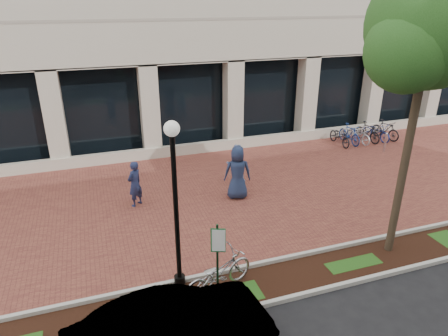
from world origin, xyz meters
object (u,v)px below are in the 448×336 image
object	(u,v)px
pedestrian_right	(238,173)
bollard	(385,142)
parking_sign	(218,255)
pedestrian_mid	(236,164)
pedestrian_left	(135,184)
sedan_near_curb	(172,333)
street_tree	(430,34)
locked_bicycle	(218,273)
bike_rack_cluster	(363,133)
lamppost	(176,200)

from	to	relation	value
pedestrian_right	bollard	size ratio (longest dim) A/B	2.06
parking_sign	pedestrian_mid	distance (m)	6.98
pedestrian_left	sedan_near_curb	distance (m)	6.91
street_tree	pedestrian_left	size ratio (longest dim) A/B	4.64
street_tree	locked_bicycle	distance (m)	7.68
pedestrian_left	parking_sign	bearing A→B (deg)	62.24
parking_sign	locked_bicycle	world-z (taller)	parking_sign
bollard	sedan_near_curb	world-z (taller)	sedan_near_curb
locked_bicycle	pedestrian_right	bearing A→B (deg)	-46.10
street_tree	bollard	distance (m)	10.18
pedestrian_left	bollard	distance (m)	12.07
pedestrian_left	bike_rack_cluster	bearing A→B (deg)	155.27
street_tree	pedestrian_right	distance (m)	7.46
pedestrian_mid	pedestrian_right	bearing A→B (deg)	75.35
parking_sign	locked_bicycle	distance (m)	1.00
parking_sign	pedestrian_mid	size ratio (longest dim) A/B	1.37
bollard	bike_rack_cluster	world-z (taller)	bike_rack_cluster
parking_sign	locked_bicycle	xyz separation A→B (m)	(0.15, 0.44, -0.88)
parking_sign	pedestrian_mid	world-z (taller)	parking_sign
sedan_near_curb	pedestrian_mid	bearing A→B (deg)	-35.32
pedestrian_mid	pedestrian_right	size ratio (longest dim) A/B	0.81
pedestrian_mid	sedan_near_curb	world-z (taller)	pedestrian_mid
parking_sign	sedan_near_curb	size ratio (longest dim) A/B	0.53
bollard	pedestrian_left	bearing A→B (deg)	-172.45
locked_bicycle	sedan_near_curb	size ratio (longest dim) A/B	0.50
locked_bicycle	bollard	bearing A→B (deg)	-77.42
locked_bicycle	bollard	world-z (taller)	locked_bicycle
pedestrian_left	locked_bicycle	bearing A→B (deg)	64.69
street_tree	sedan_near_curb	bearing A→B (deg)	-165.46
locked_bicycle	pedestrian_left	distance (m)	5.43
sedan_near_curb	pedestrian_left	bearing A→B (deg)	-7.64
bollard	lamppost	bearing A→B (deg)	-151.13
parking_sign	pedestrian_left	distance (m)	5.85
lamppost	sedan_near_curb	size ratio (longest dim) A/B	1.06
pedestrian_right	pedestrian_left	bearing A→B (deg)	5.56
pedestrian_left	lamppost	bearing A→B (deg)	56.12
locked_bicycle	sedan_near_curb	xyz separation A→B (m)	(-1.49, -1.65, 0.14)
pedestrian_mid	bike_rack_cluster	xyz separation A→B (m)	(7.84, 2.51, -0.33)
parking_sign	locked_bicycle	size ratio (longest dim) A/B	1.08
parking_sign	street_tree	size ratio (longest dim) A/B	0.28
pedestrian_right	pedestrian_mid	bearing A→B (deg)	-93.67
sedan_near_curb	lamppost	bearing A→B (deg)	-22.61
bollard	pedestrian_mid	bearing A→B (deg)	-173.36
lamppost	pedestrian_left	xyz separation A→B (m)	(-0.48, 4.75, -1.64)
locked_bicycle	street_tree	bearing A→B (deg)	-108.87
sedan_near_curb	parking_sign	bearing A→B (deg)	-54.41
lamppost	bike_rack_cluster	size ratio (longest dim) A/B	1.26
parking_sign	lamppost	distance (m)	1.59
pedestrian_mid	sedan_near_curb	distance (m)	8.64
bike_rack_cluster	bollard	bearing A→B (deg)	-91.33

